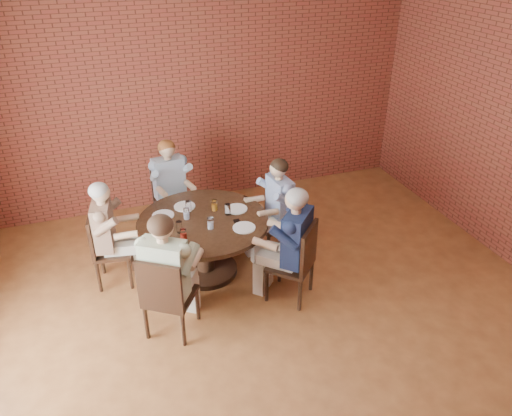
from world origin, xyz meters
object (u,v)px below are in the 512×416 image
object	(u,v)px
diner_a	(275,209)
chair_d	(166,295)
chair_b	(170,196)
chair_c	(105,246)
diner_e	(291,245)
diner_b	(171,188)
chair_e	(298,260)
chair_a	(281,218)
dining_table	(204,236)
diner_c	(110,234)
smartphone	(237,222)
diner_d	(168,275)

from	to	relation	value
diner_a	chair_d	world-z (taller)	diner_a
chair_b	chair_c	bearing A→B (deg)	-143.59
chair_b	chair_d	xyz separation A→B (m)	(-0.45, -2.10, 0.02)
chair_b	diner_e	world-z (taller)	diner_e
diner_b	chair_e	size ratio (longest dim) A/B	1.38
chair_a	diner_e	world-z (taller)	diner_e
chair_c	chair_b	bearing A→B (deg)	-34.61
dining_table	diner_e	world-z (taller)	diner_e
chair_a	diner_a	size ratio (longest dim) A/B	0.70
chair_c	diner_e	bearing A→B (deg)	-106.31
chair_b	diner_c	size ratio (longest dim) A/B	0.71
chair_d	smartphone	bearing A→B (deg)	-109.26
chair_c	diner_e	distance (m)	2.17
chair_b	chair_d	size ratio (longest dim) A/B	0.96
diner_c	diner_d	size ratio (longest dim) A/B	0.93
dining_table	diner_a	xyz separation A→B (m)	(0.95, 0.11, 0.13)
chair_b	diner_c	world-z (taller)	diner_c
chair_b	diner_b	size ratio (longest dim) A/B	0.70
diner_d	chair_d	bearing A→B (deg)	90.00
diner_e	diner_b	bearing A→B (deg)	-108.72
chair_d	chair_e	xyz separation A→B (m)	(1.50, 0.11, -0.00)
diner_a	diner_e	world-z (taller)	diner_e
diner_a	chair_d	distance (m)	1.90
diner_c	chair_a	bearing A→B (deg)	-81.83
diner_a	chair_c	world-z (taller)	diner_a
diner_c	diner_d	xyz separation A→B (m)	(0.48, -1.04, 0.05)
diner_b	diner_c	bearing A→B (deg)	-143.63
diner_c	diner_d	bearing A→B (deg)	-145.23
dining_table	smartphone	xyz separation A→B (m)	(0.36, -0.20, 0.23)
chair_b	diner_d	xyz separation A→B (m)	(-0.40, -2.02, 0.20)
dining_table	diner_b	xyz separation A→B (m)	(-0.17, 1.08, 0.14)
chair_d	diner_b	bearing A→B (deg)	-68.91
chair_a	diner_a	bearing A→B (deg)	-90.00
chair_d	diner_c	bearing A→B (deg)	-35.33
chair_c	diner_d	bearing A→B (deg)	-141.95
chair_c	diner_d	distance (m)	1.21
chair_b	diner_b	bearing A→B (deg)	-90.00
chair_b	chair_e	world-z (taller)	chair_e
chair_c	chair_e	world-z (taller)	chair_e
smartphone	diner_d	bearing A→B (deg)	-143.10
diner_a	chair_b	world-z (taller)	diner_a
diner_d	smartphone	xyz separation A→B (m)	(0.94, 0.66, 0.05)
chair_a	diner_d	size ratio (longest dim) A/B	0.66
diner_a	diner_e	bearing A→B (deg)	-16.59
diner_b	smartphone	bearing A→B (deg)	-76.36
chair_d	smartphone	xyz separation A→B (m)	(0.99, 0.74, 0.23)
diner_d	diner_b	bearing A→B (deg)	-67.90
diner_e	smartphone	world-z (taller)	diner_e
diner_e	smartphone	bearing A→B (deg)	-98.58
chair_d	diner_d	bearing A→B (deg)	-90.00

